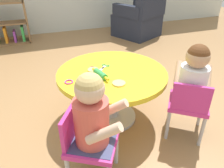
{
  "coord_description": "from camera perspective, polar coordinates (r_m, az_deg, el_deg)",
  "views": [
    {
      "loc": [
        -0.55,
        -1.53,
        1.31
      ],
      "look_at": [
        0.0,
        0.0,
        0.36
      ],
      "focal_mm": 35.01,
      "sensor_mm": 36.0,
      "label": 1
    }
  ],
  "objects": [
    {
      "name": "child_chair_left",
      "position": [
        1.43,
        -6.43,
        -14.63
      ],
      "size": [
        0.41,
        0.41,
        0.54
      ],
      "color": "#B7B7BC",
      "rests_on": "ground"
    },
    {
      "name": "child_chair_right",
      "position": [
        1.83,
        19.29,
        -5.05
      ],
      "size": [
        0.42,
        0.42,
        0.54
      ],
      "color": "#B7B7BC",
      "rests_on": "ground"
    },
    {
      "name": "seated_child_right",
      "position": [
        1.75,
        20.53,
        1.76
      ],
      "size": [
        0.42,
        0.44,
        0.51
      ],
      "color": "#3F4772",
      "rests_on": "ground"
    },
    {
      "name": "ground_plane",
      "position": [
        2.09,
        0.0,
        -8.6
      ],
      "size": [
        10.0,
        10.0,
        0.0
      ],
      "primitive_type": "plane",
      "color": "#9E7247"
    },
    {
      "name": "armchair_dark",
      "position": [
        4.25,
        7.14,
        16.32
      ],
      "size": [
        0.95,
        0.96,
        0.85
      ],
      "color": "#232838",
      "rests_on": "ground"
    },
    {
      "name": "rolling_pin",
      "position": [
        1.74,
        -3.04,
        2.62
      ],
      "size": [
        0.08,
        0.23,
        0.05
      ],
      "color": "green",
      "rests_on": "craft_table"
    },
    {
      "name": "cookie_cutter_1",
      "position": [
        1.9,
        -5.23,
        4.31
      ],
      "size": [
        0.05,
        0.05,
        0.01
      ],
      "primitive_type": "torus",
      "color": "red",
      "rests_on": "craft_table"
    },
    {
      "name": "cookie_cutter_0",
      "position": [
        1.7,
        -11.2,
        0.55
      ],
      "size": [
        0.07,
        0.07,
        0.01
      ],
      "primitive_type": "torus",
      "color": "#D83FA5",
      "rests_on": "craft_table"
    },
    {
      "name": "seated_child_left",
      "position": [
        1.27,
        -5.27,
        -7.65
      ],
      "size": [
        0.43,
        0.41,
        0.51
      ],
      "color": "#3F4772",
      "rests_on": "ground"
    },
    {
      "name": "craft_table",
      "position": [
        1.88,
        0.0,
        0.3
      ],
      "size": [
        0.92,
        0.92,
        0.48
      ],
      "color": "silver",
      "rests_on": "ground"
    },
    {
      "name": "playdough_blob_0",
      "position": [
        1.64,
        1.81,
        0.18
      ],
      "size": [
        0.1,
        0.1,
        0.01
      ],
      "primitive_type": "cylinder",
      "color": "#F2CC72",
      "rests_on": "craft_table"
    },
    {
      "name": "playdough_blob_1",
      "position": [
        1.84,
        -4.94,
        3.63
      ],
      "size": [
        0.09,
        0.09,
        0.02
      ],
      "primitive_type": "cylinder",
      "color": "#F2CC72",
      "rests_on": "craft_table"
    },
    {
      "name": "craft_scissors",
      "position": [
        1.91,
        -1.97,
        4.58
      ],
      "size": [
        0.13,
        0.13,
        0.01
      ],
      "color": "silver",
      "rests_on": "craft_table"
    }
  ]
}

